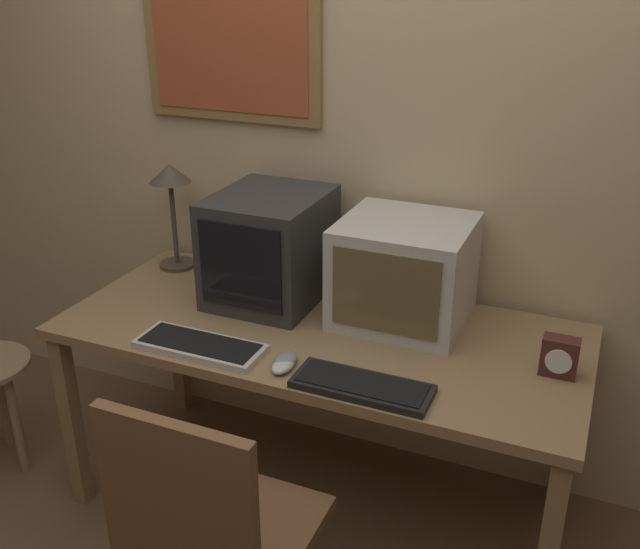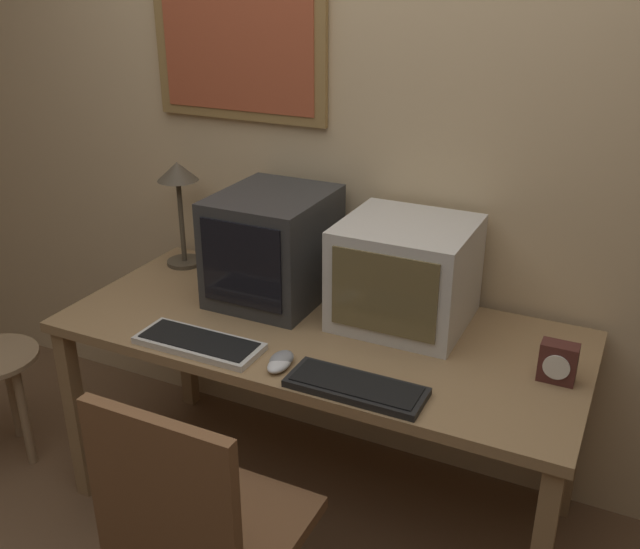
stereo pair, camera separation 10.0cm
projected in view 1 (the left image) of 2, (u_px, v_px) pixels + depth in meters
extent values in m
cube|color=#D1B284|center=(369.00, 142.00, 2.60)|extent=(8.00, 0.05, 2.60)
cube|color=olive|center=(230.00, 50.00, 2.64)|extent=(0.73, 0.02, 0.52)
cube|color=#AD4C2D|center=(229.00, 50.00, 2.63)|extent=(0.64, 0.01, 0.45)
cube|color=#99754C|center=(320.00, 332.00, 2.45)|extent=(1.78, 0.79, 0.04)
cube|color=#99754C|center=(72.00, 421.00, 2.61)|extent=(0.06, 0.06, 0.72)
cube|color=#99754C|center=(178.00, 337.00, 3.20)|extent=(0.06, 0.06, 0.72)
cube|color=#99754C|center=(571.00, 425.00, 2.59)|extent=(0.06, 0.06, 0.72)
cube|color=#333333|center=(270.00, 247.00, 2.59)|extent=(0.38, 0.44, 0.40)
cube|color=black|center=(240.00, 267.00, 2.40)|extent=(0.31, 0.01, 0.30)
cube|color=beige|center=(404.00, 271.00, 2.43)|extent=(0.43, 0.41, 0.36)
cube|color=brown|center=(385.00, 293.00, 2.25)|extent=(0.35, 0.01, 0.27)
cube|color=beige|center=(200.00, 346.00, 2.30)|extent=(0.42, 0.16, 0.02)
cube|color=black|center=(200.00, 343.00, 2.29)|extent=(0.39, 0.13, 0.00)
cube|color=black|center=(362.00, 386.00, 2.08)|extent=(0.41, 0.16, 0.02)
cube|color=black|center=(362.00, 383.00, 2.08)|extent=(0.38, 0.13, 0.00)
ellipsoid|color=gray|center=(285.00, 360.00, 2.20)|extent=(0.07, 0.10, 0.04)
ellipsoid|color=silver|center=(283.00, 365.00, 2.18)|extent=(0.06, 0.10, 0.03)
cube|color=#4C231E|center=(560.00, 357.00, 2.14)|extent=(0.11, 0.06, 0.12)
cylinder|color=white|center=(558.00, 362.00, 2.11)|extent=(0.08, 0.01, 0.08)
cylinder|color=#4C4233|center=(178.00, 264.00, 2.92)|extent=(0.14, 0.14, 0.02)
cylinder|color=#4C4233|center=(174.00, 222.00, 2.85)|extent=(0.02, 0.02, 0.35)
cone|color=#4C4233|center=(170.00, 173.00, 2.77)|extent=(0.16, 0.16, 0.07)
cube|color=brown|center=(229.00, 532.00, 1.95)|extent=(0.45, 0.45, 0.04)
cube|color=brown|center=(178.00, 508.00, 1.67)|extent=(0.42, 0.04, 0.48)
cylinder|color=#9E7F5B|center=(17.00, 424.00, 2.82)|extent=(0.04, 0.04, 0.46)
cylinder|color=#9E7F5B|center=(1.00, 399.00, 2.98)|extent=(0.04, 0.04, 0.46)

